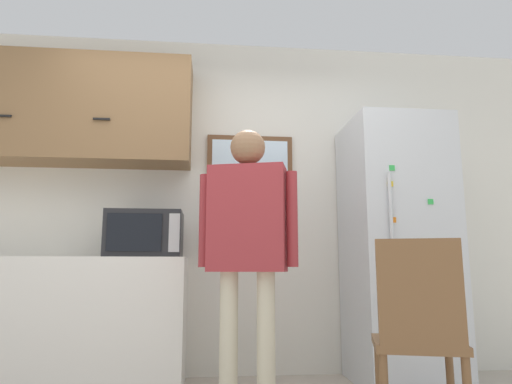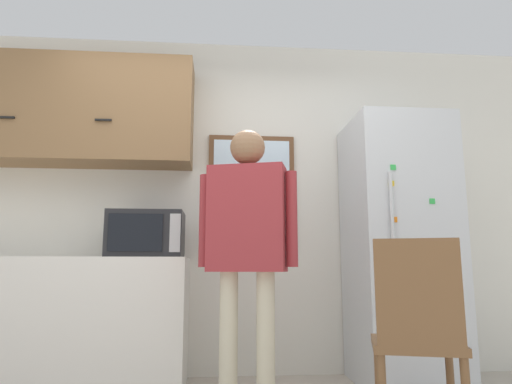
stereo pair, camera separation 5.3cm
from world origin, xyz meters
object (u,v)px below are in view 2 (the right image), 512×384
Objects in this scene: person at (247,232)px; chair at (417,330)px; refrigerator at (399,248)px; microwave at (147,235)px.

person is 1.78× the size of chair.
refrigerator is at bearing -92.19° from chair.
person is 1.12m from chair.
chair is at bearing -37.60° from microwave.
refrigerator is at bearing -0.72° from microwave.
microwave is 0.31× the size of person.
refrigerator is (1.15, 0.48, -0.07)m from person.
refrigerator is at bearing 38.29° from person.
chair is (0.77, -0.62, -0.51)m from person.
microwave is at bearing -20.68° from chair.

